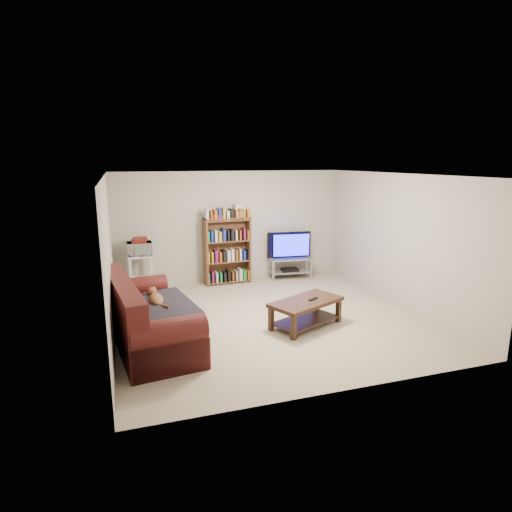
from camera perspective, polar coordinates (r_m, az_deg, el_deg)
name	(u,v)px	position (r m, az deg, el deg)	size (l,w,h in m)	color
floor	(269,318)	(7.38, 1.71, -8.20)	(5.00, 5.00, 0.00)	beige
ceiling	(270,175)	(6.89, 1.84, 10.77)	(5.00, 5.00, 0.00)	white
wall_back	(231,227)	(9.39, -3.35, 3.92)	(5.00, 5.00, 0.00)	beige
wall_front	(345,293)	(4.83, 11.78, -4.84)	(5.00, 5.00, 0.00)	beige
wall_left	(109,259)	(6.65, -18.98, -0.44)	(5.00, 5.00, 0.00)	beige
wall_right	(398,240)	(8.21, 18.46, 2.00)	(5.00, 5.00, 0.00)	beige
sofa	(145,322)	(6.47, -14.60, -8.46)	(1.30, 2.43, 0.99)	#461412
blanket	(160,308)	(6.28, -12.71, -6.77)	(0.90, 1.16, 0.10)	black
cat	(156,300)	(6.46, -13.16, -5.68)	(0.25, 0.63, 0.19)	brown
coffee_table	(306,308)	(6.96, 6.66, -6.91)	(1.35, 1.05, 0.44)	#341F12
remote	(313,299)	(6.96, 7.63, -5.68)	(0.20, 0.05, 0.02)	black
tv_stand	(290,264)	(9.71, 4.54, -1.11)	(0.97, 0.51, 0.47)	#999EA3
television	(290,245)	(9.62, 4.59, 1.43)	(1.01, 0.13, 0.58)	black
dvd_player	(290,270)	(9.74, 4.53, -1.84)	(0.37, 0.26, 0.06)	black
bookshelf	(227,250)	(9.22, -3.85, 0.84)	(1.01, 0.36, 1.44)	brown
shelf_clutter	(231,212)	(9.13, -3.36, 5.82)	(0.73, 0.25, 0.28)	silver
microwave_stand	(141,269)	(8.88, -15.12, -1.64)	(0.49, 0.35, 0.78)	silver
microwave	(139,249)	(8.79, -15.27, 0.95)	(0.48, 0.32, 0.26)	silver
game_boxes	(139,241)	(8.76, -15.33, 1.96)	(0.28, 0.25, 0.05)	maroon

